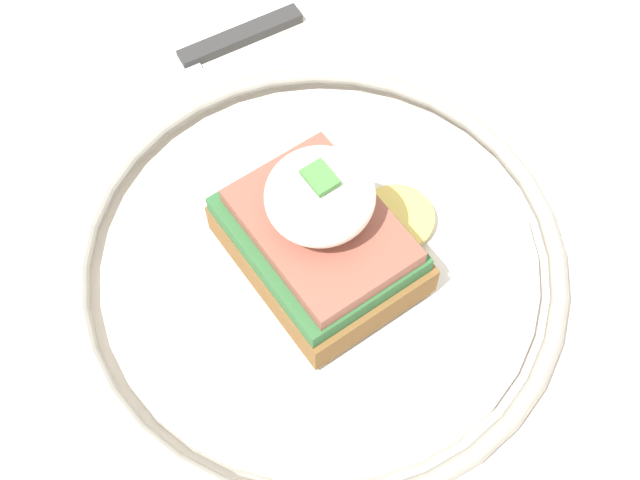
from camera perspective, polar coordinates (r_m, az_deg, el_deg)
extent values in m
cube|color=beige|center=(0.51, -4.12, -0.58)|extent=(0.92, 0.83, 0.03)
cylinder|color=beige|center=(1.12, 1.12, 14.54)|extent=(0.06, 0.06, 0.71)
cylinder|color=silver|center=(0.48, 0.00, -1.74)|extent=(0.23, 0.23, 0.01)
torus|color=gray|center=(0.47, 0.00, -1.46)|extent=(0.26, 0.26, 0.01)
cube|color=brown|center=(0.46, 0.00, -0.57)|extent=(0.10, 0.08, 0.02)
cube|color=#2D6033|center=(0.45, -0.16, 0.37)|extent=(0.09, 0.07, 0.01)
cube|color=brown|center=(0.44, 0.07, 0.89)|extent=(0.09, 0.06, 0.01)
ellipsoid|color=white|center=(0.42, -0.01, 2.83)|extent=(0.05, 0.05, 0.04)
cylinder|color=#E5C656|center=(0.48, 4.96, 1.47)|extent=(0.04, 0.04, 0.00)
cube|color=#47843D|center=(0.40, 0.00, 4.02)|extent=(0.02, 0.01, 0.00)
cube|color=#2D2D2D|center=(0.57, -5.11, 12.85)|extent=(0.02, 0.08, 0.01)
cube|color=silver|center=(0.56, -13.54, 9.05)|extent=(0.03, 0.12, 0.00)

